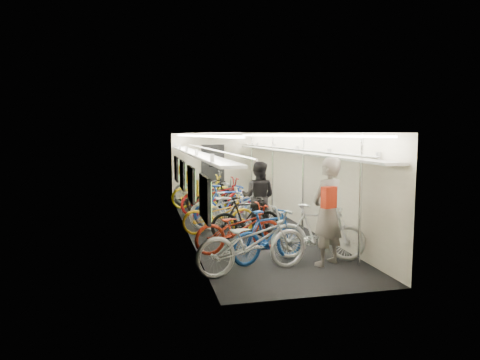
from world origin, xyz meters
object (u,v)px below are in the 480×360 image
bicycle_1 (269,236)px  passenger_mid (258,197)px  backpack (329,197)px  passenger_near (327,211)px  bicycle_0 (253,242)px

bicycle_1 → passenger_mid: 2.46m
passenger_mid → backpack: 3.07m
bicycle_1 → passenger_mid: size_ratio=0.96×
passenger_near → bicycle_0: bearing=-23.6°
bicycle_1 → passenger_mid: passenger_mid is taller
bicycle_0 → backpack: 1.54m
passenger_near → backpack: 0.38m
bicycle_1 → passenger_mid: (0.44, 2.40, 0.36)m
bicycle_1 → backpack: 1.34m
bicycle_0 → passenger_mid: bearing=-28.7°
backpack → passenger_mid: bearing=78.7°
bicycle_1 → backpack: bearing=-145.3°
bicycle_1 → passenger_near: bearing=-132.7°
bicycle_1 → passenger_near: size_ratio=0.84×
passenger_mid → backpack: size_ratio=4.55×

